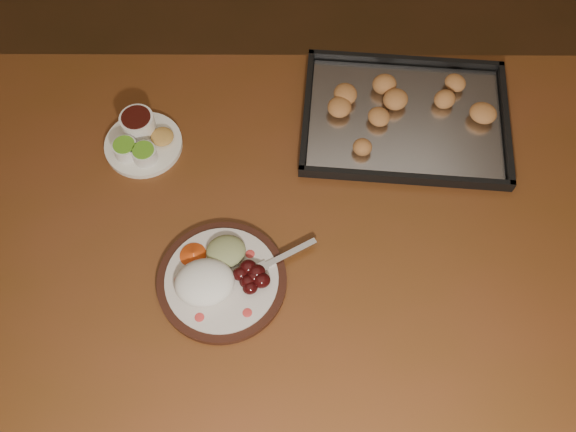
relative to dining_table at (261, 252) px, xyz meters
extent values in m
plane|color=brown|center=(-0.02, 0.18, -0.65)|extent=(4.00, 4.00, 0.00)
cube|color=brown|center=(0.00, 0.00, 0.08)|extent=(1.63, 1.13, 0.04)
cylinder|color=#452B14|center=(-0.61, 0.49, -0.30)|extent=(0.07, 0.07, 0.71)
cylinder|color=#452B14|center=(0.73, 0.26, -0.30)|extent=(0.07, 0.07, 0.71)
cylinder|color=black|center=(-0.08, -0.10, 0.10)|extent=(0.24, 0.24, 0.01)
cylinder|color=beige|center=(-0.08, -0.10, 0.11)|extent=(0.21, 0.21, 0.01)
ellipsoid|color=red|center=(-0.13, -0.16, 0.11)|extent=(0.02, 0.02, 0.00)
ellipsoid|color=red|center=(-0.04, -0.17, 0.11)|extent=(0.02, 0.02, 0.00)
ellipsoid|color=red|center=(-0.02, -0.05, 0.11)|extent=(0.02, 0.02, 0.00)
ellipsoid|color=red|center=(-0.16, -0.09, 0.11)|extent=(0.02, 0.02, 0.00)
ellipsoid|color=white|center=(-0.11, -0.10, 0.13)|extent=(0.12, 0.11, 0.05)
ellipsoid|color=#41090B|center=(-0.04, -0.11, 0.13)|extent=(0.03, 0.03, 0.02)
ellipsoid|color=#41090B|center=(-0.02, -0.10, 0.13)|extent=(0.03, 0.03, 0.02)
ellipsoid|color=#41090B|center=(-0.03, -0.09, 0.13)|extent=(0.03, 0.03, 0.02)
ellipsoid|color=#41090B|center=(-0.01, -0.12, 0.13)|extent=(0.03, 0.03, 0.02)
ellipsoid|color=#41090B|center=(-0.05, -0.10, 0.13)|extent=(0.03, 0.03, 0.02)
ellipsoid|color=#41090B|center=(-0.02, -0.11, 0.13)|extent=(0.03, 0.03, 0.02)
ellipsoid|color=#41090B|center=(-0.03, -0.13, 0.13)|extent=(0.03, 0.03, 0.02)
ellipsoid|color=tan|center=(-0.07, -0.05, 0.12)|extent=(0.08, 0.08, 0.03)
cone|color=#DA4713|center=(-0.13, -0.04, 0.12)|extent=(0.07, 0.07, 0.02)
cube|color=silver|center=(0.05, -0.07, 0.12)|extent=(0.11, 0.05, 0.00)
cube|color=silver|center=(-0.01, -0.09, 0.12)|extent=(0.04, 0.03, 0.00)
cylinder|color=silver|center=(-0.03, -0.10, 0.12)|extent=(0.03, 0.01, 0.00)
cylinder|color=silver|center=(-0.03, -0.10, 0.12)|extent=(0.03, 0.01, 0.00)
cylinder|color=silver|center=(-0.03, -0.09, 0.12)|extent=(0.03, 0.01, 0.00)
cylinder|color=silver|center=(-0.03, -0.09, 0.12)|extent=(0.03, 0.01, 0.00)
cylinder|color=white|center=(-0.21, 0.24, 0.10)|extent=(0.16, 0.16, 0.01)
cylinder|color=white|center=(-0.25, 0.22, 0.12)|extent=(0.05, 0.05, 0.03)
cylinder|color=#5AA521|center=(-0.25, 0.22, 0.14)|extent=(0.04, 0.04, 0.00)
cylinder|color=white|center=(-0.21, 0.20, 0.12)|extent=(0.05, 0.05, 0.03)
cylinder|color=#5AA521|center=(-0.21, 0.20, 0.14)|extent=(0.04, 0.04, 0.00)
cylinder|color=white|center=(-0.22, 0.27, 0.13)|extent=(0.07, 0.07, 0.04)
cylinder|color=black|center=(-0.22, 0.27, 0.15)|extent=(0.06, 0.06, 0.00)
ellipsoid|color=gold|center=(-0.17, 0.24, 0.12)|extent=(0.05, 0.05, 0.02)
cube|color=black|center=(0.34, 0.21, 0.10)|extent=(0.50, 0.41, 0.01)
cube|color=black|center=(0.38, 0.36, 0.12)|extent=(0.42, 0.12, 0.02)
cube|color=black|center=(0.31, 0.06, 0.12)|extent=(0.42, 0.12, 0.02)
cube|color=black|center=(0.55, 0.16, 0.12)|extent=(0.09, 0.31, 0.02)
cube|color=black|center=(0.14, 0.26, 0.12)|extent=(0.09, 0.31, 0.02)
cube|color=#B9B9BD|center=(0.34, 0.21, 0.11)|extent=(0.46, 0.38, 0.00)
ellipsoid|color=#C98446|center=(0.40, 0.20, 0.13)|extent=(0.05, 0.05, 0.03)
ellipsoid|color=#C98446|center=(0.44, 0.23, 0.13)|extent=(0.07, 0.07, 0.03)
ellipsoid|color=#C98446|center=(0.38, 0.30, 0.13)|extent=(0.05, 0.06, 0.03)
ellipsoid|color=#C98446|center=(0.29, 0.27, 0.13)|extent=(0.06, 0.06, 0.03)
ellipsoid|color=#C98446|center=(0.26, 0.26, 0.13)|extent=(0.06, 0.06, 0.03)
ellipsoid|color=#C98446|center=(0.29, 0.21, 0.13)|extent=(0.06, 0.06, 0.03)
ellipsoid|color=#C98446|center=(0.27, 0.17, 0.13)|extent=(0.06, 0.06, 0.03)
ellipsoid|color=#C98446|center=(0.33, 0.12, 0.13)|extent=(0.05, 0.06, 0.03)
ellipsoid|color=#C98446|center=(0.44, 0.15, 0.13)|extent=(0.07, 0.07, 0.03)
camera|label=1|loc=(-0.03, -0.56, 1.22)|focal=40.00mm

